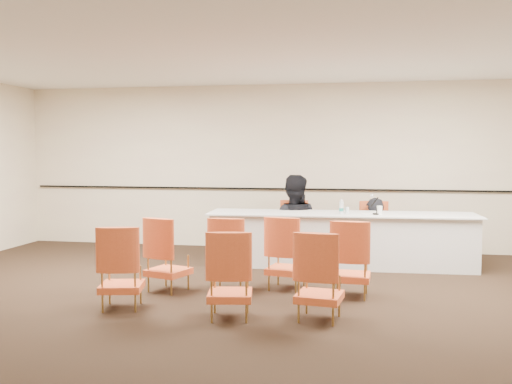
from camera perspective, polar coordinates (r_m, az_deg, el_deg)
floor at (r=6.71m, az=-1.57°, el=-11.27°), size 10.00×10.00×0.00m
ceiling at (r=6.59m, az=-1.62°, el=14.77°), size 10.00×10.00×0.00m
wall_back at (r=10.42m, az=3.02°, el=2.52°), size 10.00×0.04×3.00m
wall_rail at (r=10.40m, az=2.98°, el=0.31°), size 9.80×0.04×0.03m
panel_table at (r=8.99m, az=8.49°, el=-4.72°), size 4.15×1.12×0.83m
panelist_main at (r=9.63m, az=11.72°, el=-5.31°), size 0.60×0.41×1.61m
panelist_main_chair at (r=9.59m, az=11.75°, el=-3.83°), size 0.52×0.52×0.95m
panelist_second at (r=9.60m, az=3.73°, el=-3.80°), size 0.90×0.70×1.85m
panelist_second_chair at (r=9.60m, az=3.73°, el=-3.75°), size 0.52×0.52×0.95m
papers at (r=8.96m, az=11.27°, el=-2.11°), size 0.37×0.34×0.00m
microphone at (r=8.79m, az=12.00°, el=-1.24°), size 0.19×0.24×0.31m
water_bottle at (r=8.84m, az=8.54°, el=-1.45°), size 0.07×0.07×0.22m
drinking_glass at (r=8.91m, az=9.09°, el=-1.80°), size 0.08×0.08×0.10m
coffee_cup at (r=8.81m, az=12.25°, el=-1.80°), size 0.10×0.10×0.13m
aud_chair_front_left at (r=7.37m, az=-8.77°, el=-6.15°), size 0.63×0.63×0.95m
aud_chair_front_mid at (r=7.32m, az=-2.64°, el=-6.18°), size 0.51×0.51×0.95m
aud_chair_front_right at (r=7.10m, az=9.47°, el=-6.54°), size 0.53×0.53×0.95m
aud_chair_back_left at (r=6.67m, az=-13.29°, el=-7.28°), size 0.60×0.60×0.95m
aud_chair_back_mid at (r=6.12m, az=-2.62°, el=-8.20°), size 0.58×0.58×0.95m
aud_chair_back_right at (r=6.09m, az=6.38°, el=-8.29°), size 0.56×0.56×0.95m
aud_chair_extra at (r=7.40m, az=3.10°, el=-6.07°), size 0.59×0.59×0.95m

